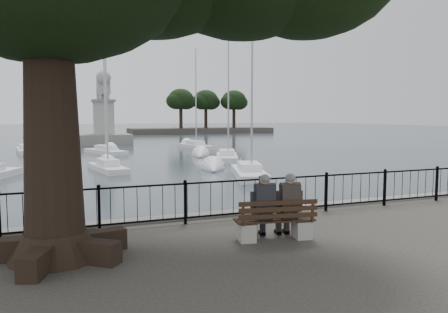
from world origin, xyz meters
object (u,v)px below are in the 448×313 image
bench (275,225)px  person_left (263,209)px  person_right (288,208)px  lion_monument (104,126)px

bench → person_left: bearing=148.8°
bench → person_right: (0.32, 0.04, 0.34)m
person_left → person_right: (0.54, -0.09, 0.00)m
person_right → lion_monument: (1.31, 49.38, 0.72)m
bench → lion_monument: lion_monument is taller
bench → person_left: 0.43m
bench → person_right: 0.47m
person_right → person_left: bearing=170.4°
bench → person_left: (-0.22, 0.14, 0.34)m
bench → person_left: size_ratio=1.24×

